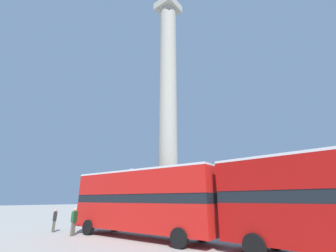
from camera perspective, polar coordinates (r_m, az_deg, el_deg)
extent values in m
plane|color=#ADA89E|center=(22.15, 0.00, -24.31)|extent=(200.00, 200.00, 0.00)
cube|color=#A39E8E|center=(22.11, 0.00, -23.00)|extent=(4.40, 4.40, 1.02)
cube|color=#A39E8E|center=(22.04, 0.00, -20.36)|extent=(3.17, 3.17, 1.02)
cube|color=#A39E8E|center=(22.03, 0.00, -17.72)|extent=(1.94, 1.94, 1.02)
cylinder|color=#A39E8E|center=(24.84, 0.00, 9.40)|extent=(1.90, 1.90, 21.63)
cube|color=#A39E8E|center=(31.66, 0.00, 27.79)|extent=(2.56, 2.56, 0.90)
sphere|color=brown|center=(32.36, 0.00, 28.97)|extent=(1.01, 1.01, 1.01)
cylinder|color=black|center=(13.68, 25.51, -24.46)|extent=(1.02, 0.40, 1.00)
cylinder|color=black|center=(11.47, 21.16, -26.50)|extent=(1.02, 0.40, 1.00)
cube|color=red|center=(16.14, -6.95, -21.75)|extent=(11.13, 2.70, 1.66)
cube|color=black|center=(16.11, -6.79, -17.82)|extent=(11.13, 2.66, 0.55)
cube|color=red|center=(16.14, -6.66, -14.28)|extent=(11.13, 2.70, 1.44)
cube|color=silver|center=(16.21, -6.56, -11.53)|extent=(11.13, 2.70, 0.12)
cylinder|color=black|center=(14.94, 8.62, -25.20)|extent=(1.01, 0.33, 1.00)
cylinder|color=black|center=(12.88, 2.92, -26.52)|extent=(1.01, 0.33, 1.00)
cylinder|color=black|center=(19.83, -13.36, -23.14)|extent=(1.01, 0.33, 1.00)
cylinder|color=black|center=(18.33, -19.59, -23.08)|extent=(1.01, 0.33, 1.00)
cube|color=#A39E8E|center=(32.49, -12.69, -19.22)|extent=(4.41, 3.81, 3.07)
ellipsoid|color=brown|center=(32.56, -12.30, -13.64)|extent=(2.27, 1.70, 1.02)
cone|color=brown|center=(31.68, -11.65, -12.73)|extent=(1.12, 0.88, 1.08)
cylinder|color=brown|center=(32.64, -12.18, -11.96)|extent=(0.36, 0.36, 0.90)
sphere|color=brown|center=(32.71, -12.11, -10.93)|extent=(0.28, 0.28, 0.28)
cylinder|color=brown|center=(31.98, -11.55, -15.54)|extent=(0.20, 0.20, 1.13)
cylinder|color=brown|center=(31.79, -12.53, -15.47)|extent=(0.20, 0.20, 1.13)
cylinder|color=brown|center=(33.21, -12.33, -15.58)|extent=(0.20, 0.20, 1.13)
cylinder|color=brown|center=(33.03, -13.28, -15.50)|extent=(0.20, 0.20, 1.13)
cylinder|color=black|center=(21.41, -9.89, -23.75)|extent=(0.31, 0.31, 0.40)
cylinder|color=black|center=(21.30, -9.57, -18.13)|extent=(0.14, 0.14, 4.60)
sphere|color=white|center=(21.44, -9.21, -11.31)|extent=(0.50, 0.50, 0.50)
cylinder|color=#4C473D|center=(20.94, -27.14, -21.72)|extent=(0.14, 0.14, 0.81)
cylinder|color=#4C473D|center=(20.71, -26.99, -21.80)|extent=(0.14, 0.14, 0.81)
cube|color=black|center=(20.77, -26.76, -19.78)|extent=(0.47, 0.28, 0.64)
sphere|color=tan|center=(20.75, -26.59, -18.60)|extent=(0.22, 0.22, 0.22)
cylinder|color=#4C473D|center=(18.14, -23.24, -22.94)|extent=(0.14, 0.14, 0.88)
cylinder|color=#4C473D|center=(18.34, -22.72, -22.93)|extent=(0.14, 0.14, 0.88)
cube|color=#1E4C28|center=(18.17, -22.66, -20.47)|extent=(0.37, 0.52, 0.70)
sphere|color=tan|center=(18.15, -22.47, -19.00)|extent=(0.24, 0.24, 0.24)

